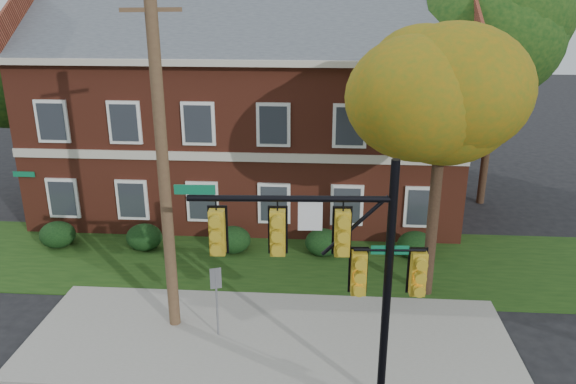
# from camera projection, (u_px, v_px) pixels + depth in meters

# --- Properties ---
(ground) EXTENTS (120.00, 120.00, 0.00)m
(ground) POSITION_uv_depth(u_px,v_px,m) (265.00, 360.00, 15.45)
(ground) COLOR black
(ground) RESTS_ON ground
(sidewalk) EXTENTS (14.00, 5.00, 0.08)m
(sidewalk) POSITION_uv_depth(u_px,v_px,m) (269.00, 337.00, 16.38)
(sidewalk) COLOR gray
(sidewalk) RESTS_ON ground
(grass_strip) EXTENTS (30.00, 6.00, 0.04)m
(grass_strip) POSITION_uv_depth(u_px,v_px,m) (283.00, 261.00, 21.08)
(grass_strip) COLOR #193811
(grass_strip) RESTS_ON ground
(apartment_building) EXTENTS (18.80, 8.80, 9.74)m
(apartment_building) POSITION_uv_depth(u_px,v_px,m) (249.00, 101.00, 25.16)
(apartment_building) COLOR maroon
(apartment_building) RESTS_ON ground
(hedge_far_left) EXTENTS (1.40, 1.26, 1.05)m
(hedge_far_left) POSITION_uv_depth(u_px,v_px,m) (58.00, 235.00, 22.17)
(hedge_far_left) COLOR black
(hedge_far_left) RESTS_ON ground
(hedge_left) EXTENTS (1.40, 1.26, 1.05)m
(hedge_left) POSITION_uv_depth(u_px,v_px,m) (144.00, 237.00, 21.94)
(hedge_left) COLOR black
(hedge_left) RESTS_ON ground
(hedge_center) EXTENTS (1.40, 1.26, 1.05)m
(hedge_center) POSITION_uv_depth(u_px,v_px,m) (233.00, 240.00, 21.71)
(hedge_center) COLOR black
(hedge_center) RESTS_ON ground
(hedge_right) EXTENTS (1.40, 1.26, 1.05)m
(hedge_right) POSITION_uv_depth(u_px,v_px,m) (323.00, 242.00, 21.47)
(hedge_right) COLOR black
(hedge_right) RESTS_ON ground
(hedge_far_right) EXTENTS (1.40, 1.26, 1.05)m
(hedge_far_right) POSITION_uv_depth(u_px,v_px,m) (416.00, 245.00, 21.24)
(hedge_far_right) COLOR black
(hedge_far_right) RESTS_ON ground
(tree_near_right) EXTENTS (4.50, 4.25, 8.58)m
(tree_near_right) POSITION_uv_depth(u_px,v_px,m) (453.00, 96.00, 16.51)
(tree_near_right) COLOR black
(tree_near_right) RESTS_ON ground
(tree_left_rear) EXTENTS (5.40, 5.10, 8.88)m
(tree_left_rear) POSITION_uv_depth(u_px,v_px,m) (20.00, 63.00, 24.19)
(tree_left_rear) COLOR black
(tree_left_rear) RESTS_ON ground
(tree_right_rear) EXTENTS (6.30, 5.95, 10.62)m
(tree_right_rear) POSITION_uv_depth(u_px,v_px,m) (510.00, 28.00, 24.16)
(tree_right_rear) COLOR black
(tree_right_rear) RESTS_ON ground
(tree_far_rear) EXTENTS (6.84, 6.46, 11.52)m
(tree_far_rear) POSITION_uv_depth(u_px,v_px,m) (290.00, 6.00, 31.15)
(tree_far_rear) COLOR black
(tree_far_rear) RESTS_ON ground
(traffic_signal) EXTENTS (5.59, 0.60, 6.24)m
(traffic_signal) POSITION_uv_depth(u_px,v_px,m) (339.00, 261.00, 12.57)
(traffic_signal) COLOR gray
(traffic_signal) RESTS_ON ground
(utility_pole) EXTENTS (1.47, 0.69, 9.91)m
(utility_pole) POSITION_uv_depth(u_px,v_px,m) (163.00, 167.00, 15.39)
(utility_pole) COLOR brown
(utility_pole) RESTS_ON ground
(sign_post) EXTENTS (0.32, 0.15, 2.24)m
(sign_post) POSITION_uv_depth(u_px,v_px,m) (216.00, 291.00, 15.98)
(sign_post) COLOR slate
(sign_post) RESTS_ON ground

